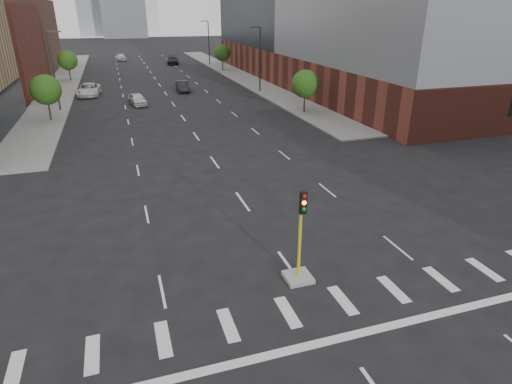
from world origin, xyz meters
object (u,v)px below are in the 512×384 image
car_deep_right (173,60)px  median_traffic_signal (299,261)px  car_far_left (89,90)px  car_mid_right (183,86)px  car_near_left (137,99)px  car_distant (121,57)px

car_deep_right → median_traffic_signal: bearing=-85.4°
median_traffic_signal → car_far_left: median_traffic_signal is taller
median_traffic_signal → car_mid_right: size_ratio=0.95×
car_far_left → car_near_left: bearing=-49.7°
car_near_left → car_deep_right: (10.44, 43.29, 0.11)m
car_far_left → car_distant: 45.60m
car_mid_right → car_distant: (-7.43, 45.95, 0.08)m
car_far_left → car_deep_right: 38.33m
car_near_left → car_far_left: 10.63m
median_traffic_signal → car_deep_right: bearing=85.9°
car_deep_right → car_distant: 15.19m
car_near_left → car_distant: (-0.38, 53.95, 0.09)m
median_traffic_signal → car_deep_right: size_ratio=0.74×
car_mid_right → car_distant: size_ratio=0.93×
car_mid_right → car_deep_right: 35.44m
car_distant → car_far_left: bearing=-103.0°
car_mid_right → car_far_left: car_far_left is taller
median_traffic_signal → car_deep_right: (6.03, 85.09, -0.11)m
car_near_left → car_distant: bearing=80.7°
median_traffic_signal → car_deep_right: median_traffic_signal is taller
median_traffic_signal → car_distant: size_ratio=0.89×
median_traffic_signal → car_near_left: bearing=96.0°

